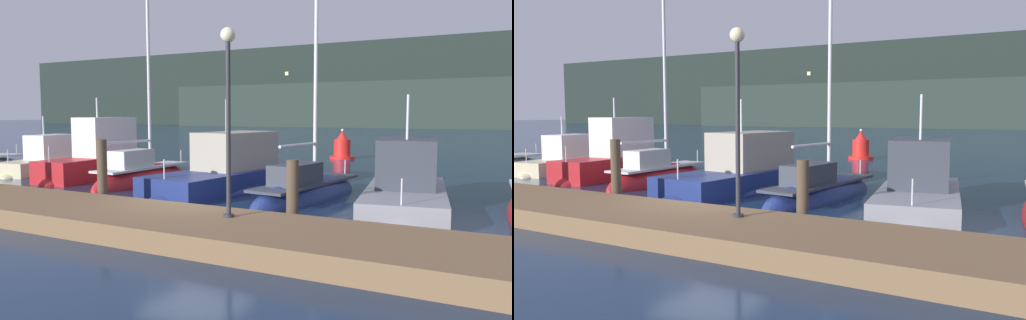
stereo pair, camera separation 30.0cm
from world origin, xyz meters
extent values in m
plane|color=#192D4C|center=(0.00, 0.00, 0.00)|extent=(400.00, 400.00, 0.00)
cube|color=brown|center=(0.00, -2.02, 0.23)|extent=(38.73, 2.80, 0.45)
cylinder|color=#4C3D2D|center=(-2.95, -0.37, 0.98)|extent=(0.28, 0.28, 1.96)
cylinder|color=#4C3D2D|center=(2.95, -0.37, 0.82)|extent=(0.28, 0.28, 1.64)
cylinder|color=silver|center=(-15.38, 6.00, 0.90)|extent=(0.04, 0.04, 0.50)
ellipsoid|color=beige|center=(-11.71, 4.65, 0.00)|extent=(2.47, 5.03, 0.95)
cube|color=beige|center=(-11.71, 4.65, 0.31)|extent=(2.26, 4.53, 0.63)
cube|color=silver|center=(-11.79, 5.13, 1.18)|extent=(1.49, 2.28, 1.10)
cube|color=black|center=(-11.95, 6.08, 1.34)|extent=(1.04, 0.39, 0.50)
cylinder|color=silver|center=(-11.73, 4.75, 2.15)|extent=(0.07, 0.07, 0.85)
cylinder|color=silver|center=(-11.38, 2.66, 0.93)|extent=(0.04, 0.04, 0.60)
ellipsoid|color=red|center=(-8.23, 4.51, 0.00)|extent=(2.30, 6.13, 1.31)
cube|color=red|center=(-8.23, 4.51, 0.44)|extent=(2.11, 5.52, 0.89)
cube|color=silver|center=(-8.27, 5.11, 1.71)|extent=(1.46, 2.73, 1.65)
cube|color=black|center=(-8.36, 6.31, 1.96)|extent=(1.14, 0.39, 0.73)
cylinder|color=silver|center=(-8.24, 4.63, 2.94)|extent=(0.07, 0.07, 0.82)
cylinder|color=silver|center=(-8.04, 2.00, 1.19)|extent=(0.04, 0.04, 0.60)
ellipsoid|color=red|center=(-5.21, 3.96, 0.00)|extent=(1.39, 5.28, 1.58)
cube|color=silver|center=(-5.21, 3.96, 0.66)|extent=(1.17, 4.43, 0.08)
cube|color=silver|center=(-5.20, 3.33, 1.02)|extent=(0.82, 1.69, 0.66)
cylinder|color=silver|center=(-5.21, 4.38, 3.99)|extent=(0.12, 0.12, 6.68)
cylinder|color=silver|center=(-5.20, 3.20, 1.66)|extent=(0.11, 2.36, 0.09)
cylinder|color=silver|center=(-5.23, 6.38, 0.91)|extent=(0.04, 0.04, 0.50)
ellipsoid|color=navy|center=(-1.57, 3.98, 0.00)|extent=(3.18, 7.21, 1.20)
cube|color=navy|center=(-1.57, 3.98, 0.36)|extent=(2.91, 6.49, 0.73)
cube|color=#A39984|center=(-1.50, 4.67, 1.38)|extent=(1.99, 3.23, 1.31)
cube|color=black|center=(-1.36, 6.06, 1.58)|extent=(1.50, 0.41, 0.59)
cylinder|color=silver|center=(-1.56, 4.11, 2.62)|extent=(0.07, 0.07, 1.15)
cylinder|color=silver|center=(-1.87, 1.05, 1.03)|extent=(0.04, 0.04, 0.60)
ellipsoid|color=navy|center=(1.65, 3.71, 0.00)|extent=(2.11, 6.23, 1.48)
cube|color=#333842|center=(1.65, 3.71, 0.53)|extent=(1.77, 5.23, 0.08)
cube|color=#333842|center=(1.57, 2.98, 0.88)|extent=(1.07, 2.04, 0.62)
cylinder|color=silver|center=(1.71, 4.20, 4.09)|extent=(0.12, 0.12, 7.12)
cylinder|color=silver|center=(1.59, 3.13, 1.74)|extent=(0.33, 2.14, 0.09)
cylinder|color=silver|center=(1.96, 6.50, 0.78)|extent=(0.04, 0.04, 0.50)
ellipsoid|color=gray|center=(4.76, 3.27, 0.00)|extent=(3.29, 6.63, 1.04)
cube|color=gray|center=(4.76, 3.27, 0.32)|extent=(3.01, 5.98, 0.63)
cube|color=#333842|center=(4.65, 3.89, 1.30)|extent=(1.99, 3.01, 1.34)
cube|color=black|center=(4.44, 5.14, 1.50)|extent=(1.39, 0.49, 0.60)
cylinder|color=silver|center=(4.73, 3.39, 2.59)|extent=(0.07, 0.07, 1.24)
cylinder|color=silver|center=(5.20, 0.64, 0.93)|extent=(0.04, 0.04, 0.60)
cylinder|color=red|center=(-1.98, 18.01, 0.08)|extent=(1.48, 1.48, 0.16)
cylinder|color=red|center=(-1.98, 18.01, 0.66)|extent=(0.99, 0.99, 1.01)
cone|color=red|center=(-1.98, 18.01, 1.42)|extent=(0.69, 0.69, 0.50)
sphere|color=#F9EAB7|center=(-1.98, 18.01, 1.72)|extent=(0.16, 0.16, 0.16)
cylinder|color=#2D2D33|center=(1.99, -1.59, 0.48)|extent=(0.24, 0.24, 0.06)
cylinder|color=#2D2D33|center=(1.99, -1.59, 2.35)|extent=(0.10, 0.10, 3.68)
sphere|color=#F9EAB7|center=(1.99, -1.59, 4.33)|extent=(0.32, 0.32, 0.32)
cube|color=#1E2823|center=(0.00, 99.00, 8.84)|extent=(240.00, 16.00, 17.68)
cube|color=#F4DB8C|center=(-39.20, 90.95, 11.64)|extent=(0.80, 0.10, 0.80)
cube|color=#F4DB8C|center=(-10.91, 90.95, 7.69)|extent=(0.80, 0.10, 0.80)
cube|color=#F4DB8C|center=(-3.25, 90.95, 1.85)|extent=(0.80, 0.10, 0.80)
cube|color=#F4DB8C|center=(-9.96, 90.95, 4.06)|extent=(0.80, 0.10, 0.80)
camera|label=1|loc=(7.55, -10.71, 2.67)|focal=35.00mm
camera|label=2|loc=(7.81, -10.56, 2.67)|focal=35.00mm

